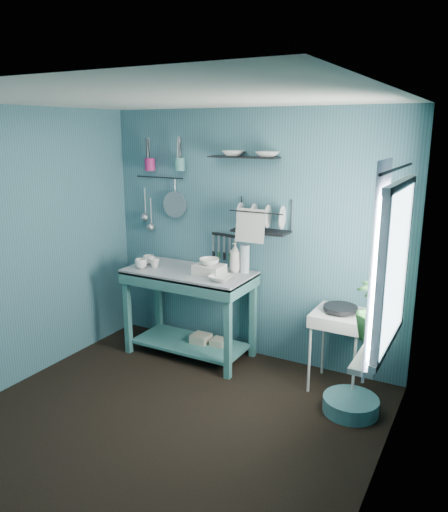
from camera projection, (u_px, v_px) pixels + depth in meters
The scene contains 35 objects.
floor at pixel (168, 421), 4.04m from camera, with size 3.20×3.20×0.00m, color black.
ceiling at pixel (158, 98), 3.42m from camera, with size 3.20×3.20×0.00m, color silver.
wall_back at pixel (251, 237), 5.00m from camera, with size 3.20×3.20×0.00m, color #34606B.
wall_left at pixel (18, 249), 4.47m from camera, with size 3.00×3.00×0.00m, color #34606B.
wall_right at pixel (383, 309), 2.98m from camera, with size 3.00×3.00×0.00m, color #34606B.
work_counter at pixel (190, 313), 5.14m from camera, with size 1.29×0.64×0.91m, color #36726D.
mug_left at pixel (141, 264), 5.10m from camera, with size 0.12×0.12×0.10m, color silver.
mug_mid at pixel (155, 263), 5.14m from camera, with size 0.10×0.10×0.09m, color silver.
mug_right at pixel (149, 260), 5.25m from camera, with size 0.12×0.12×0.10m, color silver.
wash_tub at pixel (209, 270), 4.88m from camera, with size 0.28×0.22×0.10m, color beige.
tub_bowl at pixel (209, 262), 4.86m from camera, with size 0.20×0.20×0.06m, color silver.
soap_bottle at pixel (235, 257), 4.97m from camera, with size 0.12×0.12×0.30m, color beige.
water_bottle at pixel (245, 259), 4.94m from camera, with size 0.09×0.09×0.28m, color silver.
counter_bowl at pixel (221, 278), 4.68m from camera, with size 0.22×0.22×0.05m, color silver.
hotplate_stand at pixel (338, 350), 4.49m from camera, with size 0.46×0.46×0.73m, color silver.
frying_pan at pixel (340, 308), 4.39m from camera, with size 0.30×0.30×0.04m, color black.
knife_strip at pixel (225, 235), 5.11m from camera, with size 0.32×0.02×0.03m, color black.
dish_rack at pixel (261, 216), 4.75m from camera, with size 0.55×0.24×0.32m, color black.
upper_shelf at pixel (243, 157), 4.74m from camera, with size 0.70×0.18×0.01m, color black.
shelf_bowl_left at pixel (233, 153), 4.78m from camera, with size 0.21×0.21×0.05m, color silver.
shelf_bowl_right at pixel (267, 160), 4.63m from camera, with size 0.21×0.21×0.05m, color silver.
utensil_cup_magenta at pixel (150, 164), 5.31m from camera, with size 0.11×0.11×0.13m, color #A71E60.
utensil_cup_teal at pixel (179, 164), 5.13m from camera, with size 0.11×0.11×0.13m, color teal.
colander at pixel (175, 205), 5.30m from camera, with size 0.28×0.28×0.03m, color #9A9DA1.
ladle_outer at pixel (145, 202), 5.50m from camera, with size 0.01×0.01×0.30m, color #9A9DA1.
ladle_inner at pixel (151, 212), 5.49m from camera, with size 0.01×0.01×0.30m, color #9A9DA1.
hook_rail at pixel (160, 177), 5.35m from camera, with size 0.01×0.01×0.60m, color black.
window_glass at pixel (396, 267), 3.34m from camera, with size 1.10×1.10×0.00m, color white.
windowsill at pixel (377, 346), 3.52m from camera, with size 0.16×0.95×0.04m, color silver.
curtain at pixel (377, 269), 3.10m from camera, with size 1.35×1.35×0.00m, color white.
curtain_rod at pixel (398, 169), 3.20m from camera, with size 0.02×0.02×1.05m, color black.
potted_plant at pixel (374, 308), 3.53m from camera, with size 0.27×0.27×0.47m, color #2B6C30.
storage_tin_large at pixel (201, 344), 5.22m from camera, with size 0.18×0.18×0.22m, color tan.
storage_tin_small at pixel (219, 348), 5.16m from camera, with size 0.15×0.15×0.20m, color tan.
floor_basin at pixel (351, 405), 4.16m from camera, with size 0.46×0.46×0.13m, color teal.
Camera 1 is at (2.12, -2.92, 2.29)m, focal length 35.00 mm.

